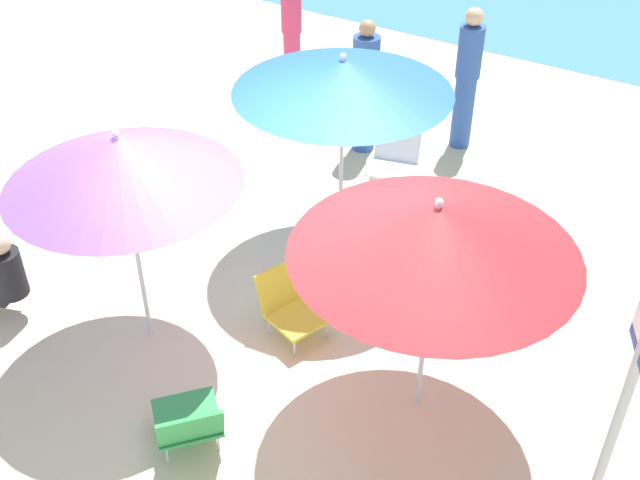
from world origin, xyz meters
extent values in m
plane|color=beige|center=(0.00, 0.00, 0.00)|extent=(40.00, 40.00, 0.00)
cylinder|color=silver|center=(1.39, -0.03, 0.96)|extent=(0.04, 0.04, 1.92)
cone|color=red|center=(1.39, -0.03, 1.72)|extent=(2.05, 2.05, 0.40)
sphere|color=silver|center=(1.39, -0.03, 1.95)|extent=(0.06, 0.06, 0.06)
cylinder|color=silver|center=(-0.98, -0.58, 1.00)|extent=(0.04, 0.04, 2.00)
cone|color=#8E56C6|center=(-0.98, -0.58, 1.79)|extent=(1.85, 1.85, 0.41)
sphere|color=silver|center=(-0.98, -0.58, 2.03)|extent=(0.06, 0.06, 0.06)
cylinder|color=silver|center=(-0.29, 1.52, 1.00)|extent=(0.04, 0.04, 2.00)
cone|color=blue|center=(-0.29, 1.52, 1.85)|extent=(2.03, 2.03, 0.31)
sphere|color=silver|center=(-0.29, 1.52, 2.03)|extent=(0.06, 0.06, 0.06)
cube|color=#33934C|center=(0.05, -1.27, 0.21)|extent=(0.70, 0.70, 0.03)
cube|color=#33934C|center=(0.26, -1.45, 0.38)|extent=(0.42, 0.46, 0.35)
cylinder|color=silver|center=(-0.23, -1.29, 0.10)|extent=(0.02, 0.02, 0.19)
cylinder|color=silver|center=(0.03, -1.00, 0.10)|extent=(0.02, 0.02, 0.19)
cylinder|color=silver|center=(0.08, -1.55, 0.10)|extent=(0.02, 0.02, 0.19)
cylinder|color=silver|center=(0.33, -1.26, 0.10)|extent=(0.02, 0.02, 0.19)
cube|color=white|center=(0.94, 1.87, 0.22)|extent=(0.56, 0.64, 0.03)
cube|color=white|center=(1.17, 1.92, 0.43)|extent=(0.28, 0.57, 0.41)
cylinder|color=silver|center=(0.82, 1.61, 0.10)|extent=(0.02, 0.02, 0.21)
cylinder|color=silver|center=(0.72, 2.04, 0.10)|extent=(0.02, 0.02, 0.21)
cylinder|color=silver|center=(1.16, 1.70, 0.10)|extent=(0.02, 0.02, 0.21)
cylinder|color=silver|center=(1.06, 2.12, 0.10)|extent=(0.02, 0.02, 0.21)
cube|color=gold|center=(0.13, 0.11, 0.22)|extent=(0.58, 0.57, 0.03)
cube|color=gold|center=(-0.10, 0.19, 0.41)|extent=(0.28, 0.47, 0.38)
cylinder|color=silver|center=(0.36, 0.22, 0.10)|extent=(0.02, 0.02, 0.20)
cylinder|color=silver|center=(0.25, -0.12, 0.10)|extent=(0.02, 0.02, 0.20)
cylinder|color=silver|center=(0.01, 0.34, 0.10)|extent=(0.02, 0.02, 0.20)
cylinder|color=silver|center=(-0.10, 0.00, 0.10)|extent=(0.02, 0.02, 0.20)
cube|color=white|center=(-0.36, 2.75, 0.22)|extent=(0.62, 0.57, 0.03)
cube|color=white|center=(-0.42, 2.99, 0.39)|extent=(0.54, 0.26, 0.35)
cylinder|color=silver|center=(-0.11, 2.63, 0.10)|extent=(0.02, 0.02, 0.20)
cylinder|color=silver|center=(-0.51, 2.53, 0.10)|extent=(0.02, 0.02, 0.20)
cylinder|color=silver|center=(-0.20, 2.98, 0.10)|extent=(0.02, 0.02, 0.20)
cylinder|color=silver|center=(-0.60, 2.88, 0.10)|extent=(0.02, 0.02, 0.20)
cylinder|color=black|center=(-2.17, -1.04, 0.49)|extent=(0.30, 0.30, 0.45)
cylinder|color=#DB3866|center=(-2.79, 4.34, 0.40)|extent=(0.24, 0.24, 0.80)
cylinder|color=#DB3866|center=(-2.79, 4.34, 1.08)|extent=(0.28, 0.28, 0.56)
cylinder|color=#2D519E|center=(-0.09, 4.06, 0.45)|extent=(0.25, 0.25, 0.91)
cylinder|color=#2D519E|center=(-0.09, 4.06, 1.22)|extent=(0.29, 0.29, 0.62)
sphere|color=#DBAD84|center=(-0.09, 4.06, 1.63)|extent=(0.21, 0.21, 0.21)
cylinder|color=#2D519E|center=(-1.06, 3.34, 0.39)|extent=(0.27, 0.27, 0.79)
cylinder|color=#2D519E|center=(-1.06, 3.34, 1.11)|extent=(0.32, 0.32, 0.65)
sphere|color=tan|center=(-1.06, 3.34, 1.53)|extent=(0.19, 0.19, 0.19)
cylinder|color=#ADADB2|center=(2.87, -0.77, 1.16)|extent=(0.06, 0.06, 2.32)
cube|color=navy|center=(2.87, -0.77, 1.95)|extent=(0.20, 0.41, 0.06)
camera|label=1|loc=(3.01, -4.03, 4.76)|focal=43.37mm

